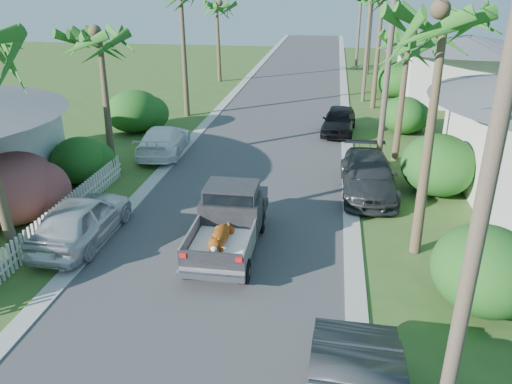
% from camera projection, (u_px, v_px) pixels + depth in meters
% --- Properties ---
extents(ground, '(120.00, 120.00, 0.00)m').
position_uv_depth(ground, '(178.00, 352.00, 11.97)').
color(ground, '#325620').
rests_on(ground, ground).
extents(road, '(8.00, 100.00, 0.02)m').
position_uv_depth(road, '(283.00, 108.00, 34.71)').
color(road, '#38383A').
rests_on(road, ground).
extents(curb_left, '(0.60, 100.00, 0.06)m').
position_uv_depth(curb_left, '(222.00, 106.00, 35.30)').
color(curb_left, '#A5A39E').
rests_on(curb_left, ground).
extents(curb_right, '(0.60, 100.00, 0.06)m').
position_uv_depth(curb_right, '(345.00, 110.00, 34.11)').
color(curb_right, '#A5A39E').
rests_on(curb_right, ground).
extents(pickup_truck, '(1.98, 5.12, 2.06)m').
position_uv_depth(pickup_truck, '(230.00, 217.00, 16.45)').
color(pickup_truck, black).
rests_on(pickup_truck, ground).
extents(parked_car_rm, '(2.30, 5.36, 1.54)m').
position_uv_depth(parked_car_rm, '(368.00, 176.00, 20.63)').
color(parked_car_rm, '#2B2F30').
rests_on(parked_car_rm, ground).
extents(parked_car_rf, '(2.16, 4.55, 1.50)m').
position_uv_depth(parked_car_rf, '(339.00, 121.00, 28.78)').
color(parked_car_rf, black).
rests_on(parked_car_rf, ground).
extents(parked_car_ln, '(1.95, 4.73, 1.60)m').
position_uv_depth(parked_car_ln, '(82.00, 220.00, 16.76)').
color(parked_car_ln, silver).
rests_on(parked_car_ln, ground).
extents(parked_car_lf, '(2.45, 5.12, 1.44)m').
position_uv_depth(parked_car_lf, '(164.00, 140.00, 25.32)').
color(parked_car_lf, white).
rests_on(parked_car_lf, ground).
extents(palm_l_b, '(4.40, 4.40, 7.40)m').
position_uv_depth(palm_l_b, '(98.00, 32.00, 21.42)').
color(palm_l_b, brown).
rests_on(palm_l_b, ground).
extents(palm_l_d, '(4.40, 4.40, 7.70)m').
position_uv_depth(palm_l_d, '(217.00, 3.00, 41.28)').
color(palm_l_d, brown).
rests_on(palm_l_d, ground).
extents(palm_r_a, '(4.40, 4.40, 8.70)m').
position_uv_depth(palm_r_a, '(447.00, 12.00, 13.66)').
color(palm_r_a, brown).
rests_on(palm_r_a, ground).
extents(palm_r_b, '(4.40, 4.40, 7.20)m').
position_uv_depth(palm_r_b, '(409.00, 35.00, 22.38)').
color(palm_r_b, brown).
rests_on(palm_r_b, ground).
extents(shrub_l_b, '(3.00, 3.30, 2.60)m').
position_uv_depth(shrub_l_b, '(16.00, 188.00, 18.00)').
color(shrub_l_b, '#C61C52').
rests_on(shrub_l_b, ground).
extents(shrub_l_c, '(2.40, 2.64, 2.00)m').
position_uv_depth(shrub_l_c, '(79.00, 160.00, 21.70)').
color(shrub_l_c, '#134518').
rests_on(shrub_l_c, ground).
extents(shrub_l_d, '(3.20, 3.52, 2.40)m').
position_uv_depth(shrub_l_d, '(134.00, 111.00, 28.98)').
color(shrub_l_d, '#134518').
rests_on(shrub_l_d, ground).
extents(shrub_r_a, '(2.80, 3.08, 2.30)m').
position_uv_depth(shrub_r_a, '(485.00, 270.00, 13.21)').
color(shrub_r_a, '#134518').
rests_on(shrub_r_a, ground).
extents(shrub_r_b, '(3.00, 3.30, 2.50)m').
position_uv_depth(shrub_r_b, '(438.00, 165.00, 20.42)').
color(shrub_r_b, '#134518').
rests_on(shrub_r_b, ground).
extents(shrub_r_c, '(2.60, 2.86, 2.10)m').
position_uv_depth(shrub_r_c, '(404.00, 115.00, 28.73)').
color(shrub_r_c, '#134518').
rests_on(shrub_r_c, ground).
extents(shrub_r_d, '(3.20, 3.52, 2.60)m').
position_uv_depth(shrub_r_d, '(395.00, 80.00, 37.66)').
color(shrub_r_d, '#134518').
rests_on(shrub_r_d, ground).
extents(picket_fence, '(0.10, 11.00, 1.00)m').
position_uv_depth(picket_fence, '(58.00, 217.00, 17.61)').
color(picket_fence, white).
rests_on(picket_fence, ground).
extents(house_right_far, '(9.00, 8.00, 4.60)m').
position_uv_depth(house_right_far, '(466.00, 70.00, 36.65)').
color(house_right_far, silver).
rests_on(house_right_far, ground).
extents(utility_pole_a, '(1.60, 0.26, 9.00)m').
position_uv_depth(utility_pole_a, '(476.00, 239.00, 7.58)').
color(utility_pole_a, brown).
rests_on(utility_pole_a, ground).
extents(utility_pole_b, '(1.60, 0.26, 9.00)m').
position_uv_depth(utility_pole_b, '(387.00, 72.00, 21.23)').
color(utility_pole_b, brown).
rests_on(utility_pole_b, ground).
extents(utility_pole_c, '(1.60, 0.26, 9.00)m').
position_uv_depth(utility_pole_c, '(368.00, 36.00, 34.87)').
color(utility_pole_c, brown).
rests_on(utility_pole_c, ground).
extents(utility_pole_d, '(1.60, 0.26, 9.00)m').
position_uv_depth(utility_pole_d, '(360.00, 20.00, 48.52)').
color(utility_pole_d, brown).
rests_on(utility_pole_d, ground).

